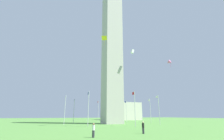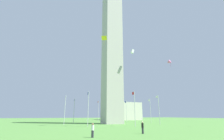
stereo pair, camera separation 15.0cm
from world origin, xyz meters
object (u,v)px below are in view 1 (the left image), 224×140
at_px(flagpole_se, 88,107).
at_px(person_black_shirt, 143,128).
at_px(flagpole_ne, 74,110).
at_px(distant_building, 121,111).
at_px(kite_yellow_diamond, 104,38).
at_px(obelisk_monument, 112,46).
at_px(flagpole_s, 135,107).
at_px(kite_pink_delta, 170,62).
at_px(kite_white_box, 132,51).
at_px(flagpole_sw, 159,108).
at_px(flagpole_n, 98,110).
at_px(flagpole_w, 150,109).
at_px(flagpole_nw, 126,110).
at_px(person_white_shirt, 93,130).
at_px(flagpole_e, 65,108).

height_order(flagpole_se, person_black_shirt, flagpole_se).
xyz_separation_m(flagpole_ne, distant_building, (29.66, -31.75, 0.24)).
bearing_deg(distant_building, kite_yellow_diamond, 150.96).
relative_size(obelisk_monument, flagpole_s, 6.38).
distance_m(kite_pink_delta, distant_building, 57.08).
height_order(flagpole_s, person_black_shirt, flagpole_s).
bearing_deg(kite_white_box, obelisk_monument, 41.44).
height_order(flagpole_sw, kite_white_box, kite_white_box).
distance_m(flagpole_n, flagpole_s, 28.62).
height_order(flagpole_s, flagpole_w, same).
bearing_deg(flagpole_w, kite_pink_delta, 168.68).
height_order(flagpole_se, distant_building, distant_building).
bearing_deg(kite_pink_delta, obelisk_monument, 36.96).
xyz_separation_m(flagpole_nw, kite_white_box, (-15.71, 5.24, 18.02)).
xyz_separation_m(obelisk_monument, distant_building, (39.84, -21.64, -21.18)).
distance_m(flagpole_ne, flagpole_se, 20.24).
height_order(flagpole_n, flagpole_nw, same).
bearing_deg(kite_white_box, person_white_shirt, 141.00).
height_order(obelisk_monument, kite_pink_delta, obelisk_monument).
height_order(flagpole_e, flagpole_s, same).
relative_size(flagpole_nw, kite_yellow_diamond, 3.59).
bearing_deg(kite_pink_delta, flagpole_sw, 13.36).
height_order(obelisk_monument, flagpole_s, obelisk_monument).
relative_size(flagpole_ne, flagpole_nw, 1.00).
bearing_deg(kite_pink_delta, flagpole_s, 86.16).
xyz_separation_m(flagpole_n, person_black_shirt, (-42.15, 6.53, -3.61)).
height_order(kite_white_box, kite_yellow_diamond, kite_white_box).
height_order(flagpole_ne, flagpole_w, same).
distance_m(flagpole_s, kite_white_box, 20.60).
bearing_deg(kite_pink_delta, flagpole_nw, 2.67).
bearing_deg(flagpole_sw, person_white_shirt, 128.02).
bearing_deg(kite_white_box, flagpole_ne, 43.68).
relative_size(flagpole_n, flagpole_nw, 1.00).
xyz_separation_m(obelisk_monument, flagpole_w, (0.06, -14.31, -21.42)).
height_order(obelisk_monument, flagpole_nw, obelisk_monument).
relative_size(person_black_shirt, distant_building, 0.09).
bearing_deg(person_black_shirt, flagpole_ne, -11.33).
height_order(flagpole_se, kite_pink_delta, kite_pink_delta).
bearing_deg(flagpole_sw, distant_building, -13.00).
xyz_separation_m(flagpole_s, distant_building, (54.09, -21.64, 0.24)).
height_order(flagpole_s, flagpole_nw, same).
height_order(kite_white_box, distant_building, kite_white_box).
xyz_separation_m(flagpole_e, person_black_shirt, (-27.84, -7.78, -3.61)).
xyz_separation_m(flagpole_e, kite_yellow_diamond, (-11.63, -7.40, 17.69)).
height_order(flagpole_n, kite_white_box, kite_white_box).
xyz_separation_m(flagpole_ne, kite_yellow_diamond, (-21.75, -3.21, 17.69)).
xyz_separation_m(flagpole_n, kite_yellow_diamond, (-25.94, 6.91, 17.69)).
height_order(flagpole_n, flagpole_w, same).
distance_m(flagpole_w, distant_building, 40.45).
height_order(obelisk_monument, flagpole_e, obelisk_monument).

